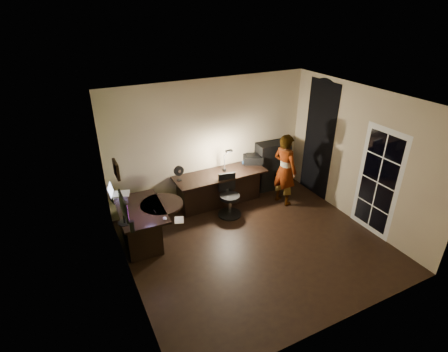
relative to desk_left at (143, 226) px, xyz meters
name	(u,v)px	position (x,y,z in m)	size (l,w,h in m)	color
floor	(257,245)	(1.83, -1.04, -0.37)	(4.50, 4.00, 0.01)	black
ceiling	(264,101)	(1.83, -1.04, 2.34)	(4.50, 4.00, 0.01)	silver
wall_back	(210,142)	(1.83, 0.97, 0.98)	(4.50, 0.01, 2.70)	#BFAE8C
wall_front	(347,249)	(1.83, -3.04, 0.98)	(4.50, 0.01, 2.70)	#BFAE8C
wall_left	(125,214)	(-0.42, -1.04, 0.98)	(0.01, 4.00, 2.70)	#BFAE8C
wall_right	(359,157)	(4.08, -1.04, 0.98)	(0.01, 4.00, 2.70)	#BFAE8C
green_wall_overlay	(126,214)	(-0.41, -1.04, 0.98)	(0.00, 4.00, 2.70)	#495F24
arched_doorway	(319,140)	(4.07, 0.11, 0.93)	(0.01, 0.90, 2.60)	black
french_door	(378,182)	(4.07, -1.59, 0.68)	(0.02, 0.92, 2.10)	white
framed_picture	(116,170)	(-0.39, -0.59, 1.48)	(0.04, 0.30, 0.25)	black
desk_left	(143,226)	(0.00, 0.00, 0.00)	(0.78, 1.27, 0.73)	black
desk_right	(220,189)	(1.88, 0.59, 0.01)	(2.00, 0.70, 0.75)	black
cabinet	(272,166)	(3.31, 0.74, 0.21)	(0.76, 0.38, 1.14)	black
laptop_stand	(119,197)	(-0.28, 0.49, 0.41)	(0.27, 0.22, 0.11)	silver
laptop	(119,188)	(-0.24, 0.49, 0.60)	(0.35, 0.33, 0.24)	silver
monitor	(123,214)	(-0.35, -0.32, 0.54)	(0.11, 0.56, 0.37)	black
mouse	(165,218)	(0.29, -0.51, 0.38)	(0.06, 0.10, 0.04)	silver
phone	(169,202)	(0.53, 0.01, 0.36)	(0.06, 0.12, 0.01)	black
pen	(155,212)	(0.20, -0.21, 0.36)	(0.01, 0.14, 0.01)	black
speaker	(132,226)	(-0.29, -0.62, 0.46)	(0.08, 0.08, 0.20)	black
notepad	(179,220)	(0.49, -0.65, 0.36)	(0.15, 0.21, 0.01)	silver
desk_fan	(179,173)	(0.99, 0.69, 0.55)	(0.21, 0.11, 0.32)	black
headphones	(246,162)	(2.62, 0.80, 0.43)	(0.18, 0.08, 0.09)	#244C8A
printer	(253,159)	(2.79, 0.77, 0.48)	(0.43, 0.34, 0.19)	black
desk_lamp	(224,159)	(2.01, 0.65, 0.68)	(0.14, 0.27, 0.60)	black
office_chair	(230,197)	(1.86, 0.10, 0.08)	(0.50, 0.50, 0.89)	black
person	(285,170)	(3.16, 0.04, 0.44)	(0.57, 0.38, 1.61)	#D8A88C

